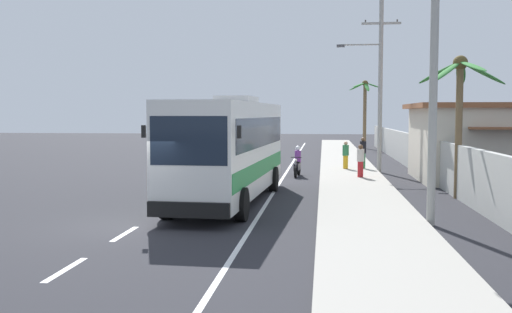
{
  "coord_description": "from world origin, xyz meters",
  "views": [
    {
      "loc": [
        5.36,
        -16.74,
        3.27
      ],
      "look_at": [
        2.9,
        4.88,
        1.7
      ],
      "focal_mm": 41.64,
      "sensor_mm": 36.0,
      "label": 1
    }
  ],
  "objects_px": {
    "motorcycle_beside_bus": "(297,164)",
    "pedestrian_near_kerb": "(361,160)",
    "utility_pole_mid": "(379,81)",
    "palm_second": "(365,102)",
    "pedestrian_midwalk": "(346,155)",
    "coach_bus_foreground": "(230,147)",
    "palm_nearest": "(460,93)",
    "pedestrian_far_walk": "(363,152)",
    "utility_pole_nearest": "(431,53)"
  },
  "relations": [
    {
      "from": "pedestrian_midwalk",
      "to": "palm_second",
      "type": "bearing_deg",
      "value": -96.78
    },
    {
      "from": "motorcycle_beside_bus",
      "to": "pedestrian_midwalk",
      "type": "relative_size",
      "value": 1.26
    },
    {
      "from": "pedestrian_far_walk",
      "to": "palm_nearest",
      "type": "bearing_deg",
      "value": 153.38
    },
    {
      "from": "palm_second",
      "to": "coach_bus_foreground",
      "type": "bearing_deg",
      "value": -101.74
    },
    {
      "from": "pedestrian_near_kerb",
      "to": "pedestrian_far_walk",
      "type": "xyz_separation_m",
      "value": [
        0.43,
        4.83,
        0.09
      ]
    },
    {
      "from": "pedestrian_near_kerb",
      "to": "utility_pole_nearest",
      "type": "relative_size",
      "value": 0.17
    },
    {
      "from": "utility_pole_mid",
      "to": "palm_nearest",
      "type": "bearing_deg",
      "value": -77.99
    },
    {
      "from": "utility_pole_mid",
      "to": "motorcycle_beside_bus",
      "type": "bearing_deg",
      "value": -148.7
    },
    {
      "from": "pedestrian_midwalk",
      "to": "palm_nearest",
      "type": "height_order",
      "value": "palm_nearest"
    },
    {
      "from": "motorcycle_beside_bus",
      "to": "palm_nearest",
      "type": "distance_m",
      "value": 10.44
    },
    {
      "from": "motorcycle_beside_bus",
      "to": "pedestrian_near_kerb",
      "type": "bearing_deg",
      "value": -22.73
    },
    {
      "from": "motorcycle_beside_bus",
      "to": "palm_second",
      "type": "distance_m",
      "value": 26.5
    },
    {
      "from": "coach_bus_foreground",
      "to": "motorcycle_beside_bus",
      "type": "bearing_deg",
      "value": 77.24
    },
    {
      "from": "pedestrian_near_kerb",
      "to": "utility_pole_mid",
      "type": "distance_m",
      "value": 5.86
    },
    {
      "from": "pedestrian_midwalk",
      "to": "utility_pole_nearest",
      "type": "distance_m",
      "value": 16.99
    },
    {
      "from": "coach_bus_foreground",
      "to": "motorcycle_beside_bus",
      "type": "relative_size",
      "value": 5.73
    },
    {
      "from": "pedestrian_near_kerb",
      "to": "palm_second",
      "type": "bearing_deg",
      "value": -108.04
    },
    {
      "from": "utility_pole_mid",
      "to": "pedestrian_near_kerb",
      "type": "bearing_deg",
      "value": -106.67
    },
    {
      "from": "pedestrian_near_kerb",
      "to": "palm_nearest",
      "type": "bearing_deg",
      "value": 104.96
    },
    {
      "from": "pedestrian_far_walk",
      "to": "pedestrian_near_kerb",
      "type": "bearing_deg",
      "value": 133.34
    },
    {
      "from": "pedestrian_near_kerb",
      "to": "palm_second",
      "type": "distance_m",
      "value": 27.33
    },
    {
      "from": "coach_bus_foreground",
      "to": "utility_pole_mid",
      "type": "xyz_separation_m",
      "value": [
        6.47,
        11.94,
        3.06
      ]
    },
    {
      "from": "utility_pole_nearest",
      "to": "palm_second",
      "type": "height_order",
      "value": "utility_pole_nearest"
    },
    {
      "from": "coach_bus_foreground",
      "to": "pedestrian_midwalk",
      "type": "bearing_deg",
      "value": 69.28
    },
    {
      "from": "coach_bus_foreground",
      "to": "utility_pole_nearest",
      "type": "distance_m",
      "value": 8.16
    },
    {
      "from": "motorcycle_beside_bus",
      "to": "pedestrian_near_kerb",
      "type": "distance_m",
      "value": 3.46
    },
    {
      "from": "palm_nearest",
      "to": "utility_pole_mid",
      "type": "bearing_deg",
      "value": 102.01
    },
    {
      "from": "coach_bus_foreground",
      "to": "pedestrian_near_kerb",
      "type": "xyz_separation_m",
      "value": [
        5.28,
        7.95,
        -1.06
      ]
    },
    {
      "from": "utility_pole_nearest",
      "to": "pedestrian_midwalk",
      "type": "bearing_deg",
      "value": 96.25
    },
    {
      "from": "utility_pole_mid",
      "to": "palm_second",
      "type": "distance_m",
      "value": 23.08
    },
    {
      "from": "motorcycle_beside_bus",
      "to": "pedestrian_far_walk",
      "type": "relative_size",
      "value": 1.1
    },
    {
      "from": "pedestrian_near_kerb",
      "to": "palm_second",
      "type": "relative_size",
      "value": 0.25
    },
    {
      "from": "utility_pole_nearest",
      "to": "palm_nearest",
      "type": "relative_size",
      "value": 1.71
    },
    {
      "from": "motorcycle_beside_bus",
      "to": "palm_second",
      "type": "xyz_separation_m",
      "value": [
        5.17,
        25.72,
        3.76
      ]
    },
    {
      "from": "motorcycle_beside_bus",
      "to": "pedestrian_midwalk",
      "type": "distance_m",
      "value": 4.12
    },
    {
      "from": "pedestrian_midwalk",
      "to": "pedestrian_far_walk",
      "type": "relative_size",
      "value": 0.88
    },
    {
      "from": "pedestrian_near_kerb",
      "to": "utility_pole_nearest",
      "type": "height_order",
      "value": "utility_pole_nearest"
    },
    {
      "from": "motorcycle_beside_bus",
      "to": "utility_pole_mid",
      "type": "height_order",
      "value": "utility_pole_mid"
    },
    {
      "from": "pedestrian_near_kerb",
      "to": "utility_pole_nearest",
      "type": "bearing_deg",
      "value": 82.1
    },
    {
      "from": "pedestrian_far_walk",
      "to": "utility_pole_nearest",
      "type": "distance_m",
      "value": 17.2
    },
    {
      "from": "coach_bus_foreground",
      "to": "pedestrian_midwalk",
      "type": "xyz_separation_m",
      "value": [
        4.71,
        12.46,
        -1.1
      ]
    },
    {
      "from": "utility_pole_nearest",
      "to": "utility_pole_mid",
      "type": "bearing_deg",
      "value": 90.14
    },
    {
      "from": "coach_bus_foreground",
      "to": "palm_nearest",
      "type": "bearing_deg",
      "value": 12.33
    },
    {
      "from": "motorcycle_beside_bus",
      "to": "pedestrian_midwalk",
      "type": "bearing_deg",
      "value": 50.55
    },
    {
      "from": "pedestrian_far_walk",
      "to": "palm_nearest",
      "type": "xyz_separation_m",
      "value": [
        2.9,
        -10.9,
        3.0
      ]
    },
    {
      "from": "coach_bus_foreground",
      "to": "pedestrian_far_walk",
      "type": "distance_m",
      "value": 14.03
    },
    {
      "from": "pedestrian_near_kerb",
      "to": "utility_pole_mid",
      "type": "bearing_deg",
      "value": -120.49
    },
    {
      "from": "motorcycle_beside_bus",
      "to": "utility_pole_mid",
      "type": "relative_size",
      "value": 0.2
    },
    {
      "from": "pedestrian_midwalk",
      "to": "utility_pole_nearest",
      "type": "relative_size",
      "value": 0.17
    },
    {
      "from": "coach_bus_foreground",
      "to": "palm_second",
      "type": "relative_size",
      "value": 1.75
    }
  ]
}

